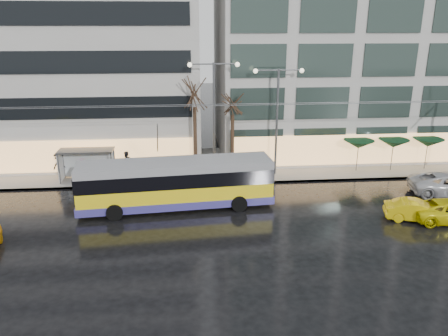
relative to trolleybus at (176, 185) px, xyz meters
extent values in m
plane|color=black|center=(0.96, -4.82, -1.62)|extent=(140.00, 140.00, 0.00)
cube|color=gray|center=(2.96, 9.18, -1.55)|extent=(80.00, 10.00, 0.15)
cube|color=slate|center=(2.96, 4.23, -1.55)|extent=(80.00, 0.10, 0.15)
cube|color=#ADAAA6|center=(-15.04, 14.18, 9.53)|extent=(34.00, 14.00, 22.00)
cube|color=#ADAAA6|center=(19.96, 14.18, 11.03)|extent=(32.00, 14.00, 25.00)
cube|color=yellow|center=(0.00, 0.00, -0.50)|extent=(12.98, 3.78, 1.60)
cube|color=#3D378A|center=(0.00, 0.00, -1.03)|extent=(13.02, 3.83, 0.53)
cube|color=black|center=(0.00, 0.00, 0.67)|extent=(13.00, 3.80, 0.96)
cube|color=gray|center=(0.00, 0.00, 1.42)|extent=(12.98, 3.78, 0.53)
cube|color=black|center=(6.40, 0.57, 0.51)|extent=(0.28, 2.45, 1.39)
cube|color=black|center=(-6.40, -0.57, 0.51)|extent=(0.28, 2.45, 1.39)
cylinder|color=black|center=(3.92, 1.68, -1.09)|extent=(1.09, 0.47, 1.07)
cylinder|color=black|center=(4.15, -0.97, -1.09)|extent=(1.09, 0.47, 1.07)
cylinder|color=black|center=(-4.15, 0.97, -1.09)|extent=(1.09, 0.47, 1.07)
cylinder|color=black|center=(-3.92, -1.68, -1.09)|extent=(1.09, 0.47, 1.07)
cylinder|color=#595B60|center=(-1.15, 0.91, 2.96)|extent=(0.41, 3.96, 2.80)
cylinder|color=#595B60|center=(-1.20, 1.45, 2.96)|extent=(0.41, 3.96, 2.80)
cylinder|color=#595B60|center=(1.96, 0.93, 5.18)|extent=(42.00, 0.04, 0.04)
cylinder|color=#595B60|center=(1.96, 1.43, 5.18)|extent=(42.00, 0.04, 0.04)
cube|color=#595B60|center=(-7.04, 5.68, 0.98)|extent=(4.20, 1.60, 0.12)
cube|color=silver|center=(-7.04, 6.38, -0.27)|extent=(4.00, 0.05, 2.20)
cube|color=white|center=(-9.09, 5.68, -0.27)|extent=(0.10, 1.40, 2.20)
cylinder|color=#595B60|center=(-9.04, 4.98, -0.27)|extent=(0.10, 0.10, 2.40)
cylinder|color=#595B60|center=(-9.04, 6.38, -0.27)|extent=(0.10, 0.10, 2.40)
cylinder|color=#595B60|center=(-5.04, 4.98, -0.27)|extent=(0.10, 0.10, 2.40)
cylinder|color=#595B60|center=(-5.04, 6.38, -0.27)|extent=(0.10, 0.10, 2.40)
cylinder|color=#595B60|center=(2.96, 5.98, 3.03)|extent=(0.18, 0.18, 9.00)
cylinder|color=#595B60|center=(2.06, 5.98, 7.43)|extent=(1.80, 0.10, 0.10)
cylinder|color=#595B60|center=(3.86, 5.98, 7.43)|extent=(1.80, 0.10, 0.10)
sphere|color=#FFF2CC|center=(1.16, 5.98, 7.38)|extent=(0.36, 0.36, 0.36)
sphere|color=#FFF2CC|center=(4.76, 5.98, 7.38)|extent=(0.36, 0.36, 0.36)
cylinder|color=#595B60|center=(7.96, 5.98, 2.78)|extent=(0.18, 0.18, 8.50)
cylinder|color=#595B60|center=(7.06, 5.98, 6.93)|extent=(1.80, 0.10, 0.10)
cylinder|color=#595B60|center=(8.86, 5.98, 6.93)|extent=(1.80, 0.10, 0.10)
sphere|color=#FFF2CC|center=(6.16, 5.98, 6.88)|extent=(0.36, 0.36, 0.36)
sphere|color=#FFF2CC|center=(9.76, 5.98, 6.88)|extent=(0.36, 0.36, 0.36)
cylinder|color=black|center=(1.46, 6.18, 1.33)|extent=(0.28, 0.28, 5.60)
cylinder|color=black|center=(4.46, 6.38, 0.98)|extent=(0.28, 0.28, 4.90)
cylinder|color=#595B60|center=(14.96, 6.18, -0.37)|extent=(0.06, 0.06, 2.20)
cone|color=#0E351A|center=(14.96, 6.18, 0.83)|extent=(2.50, 2.50, 0.70)
cylinder|color=#595B60|center=(17.96, 6.18, -0.37)|extent=(0.06, 0.06, 2.20)
cone|color=#0E351A|center=(17.96, 6.18, 0.83)|extent=(2.50, 2.50, 0.70)
cylinder|color=#595B60|center=(20.96, 6.18, -0.37)|extent=(0.06, 0.06, 2.20)
cone|color=#0E351A|center=(20.96, 6.18, 0.83)|extent=(2.50, 2.50, 0.70)
imported|color=yellow|center=(15.27, -3.35, -0.96)|extent=(4.22, 2.45, 1.31)
imported|color=black|center=(-7.16, 4.63, -0.66)|extent=(0.60, 0.41, 1.63)
imported|color=#CE4496|center=(-7.16, 4.63, 0.28)|extent=(0.99, 1.00, 0.88)
imported|color=black|center=(-4.21, 6.99, -0.51)|extent=(1.18, 1.14, 1.91)
imported|color=black|center=(-9.36, 6.54, -0.52)|extent=(1.35, 0.94, 1.90)
imported|color=black|center=(-9.36, 6.54, 0.28)|extent=(0.97, 0.97, 0.72)
camera|label=1|loc=(0.83, -27.61, 10.34)|focal=35.00mm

